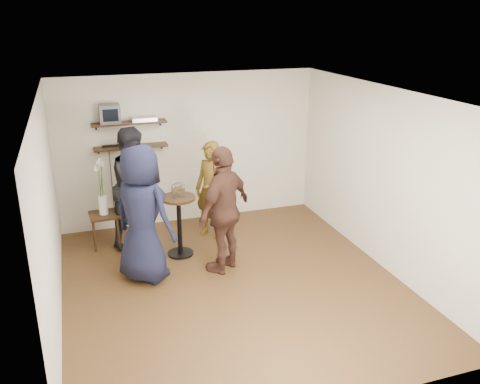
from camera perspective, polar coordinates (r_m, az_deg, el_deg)
name	(u,v)px	position (r m, az deg, el deg)	size (l,w,h in m)	color
room	(233,196)	(6.57, -0.82, -0.43)	(4.58, 5.08, 2.68)	#402514
shelf_upper	(129,123)	(8.47, -12.34, 7.59)	(1.20, 0.25, 0.04)	black
shelf_lower	(131,147)	(8.56, -12.15, 4.98)	(1.20, 0.25, 0.04)	black
crt_monitor	(110,114)	(8.42, -14.43, 8.52)	(0.32, 0.30, 0.30)	#59595B
dvd_deck	(144,119)	(8.49, -10.73, 8.06)	(0.40, 0.24, 0.06)	silver
radio	(132,143)	(8.55, -12.08, 5.43)	(0.22, 0.10, 0.10)	black
power_strip	(111,146)	(8.58, -14.24, 5.06)	(0.30, 0.05, 0.03)	black
side_table	(105,219)	(8.31, -14.97, -2.97)	(0.47, 0.47, 0.54)	black
vase_lilies	(102,196)	(8.17, -15.21, -0.43)	(0.19, 0.20, 0.96)	white
drinks_table	(179,218)	(7.73, -6.85, -2.90)	(0.52, 0.52, 0.95)	black
wine_glass_fl	(174,189)	(7.51, -7.46, 0.31)	(0.07, 0.07, 0.21)	silver
wine_glass_fr	(183,189)	(7.55, -6.44, 0.34)	(0.06, 0.06, 0.19)	silver
wine_glass_bl	(176,187)	(7.62, -7.17, 0.51)	(0.06, 0.06, 0.19)	silver
wine_glass_br	(179,187)	(7.57, -6.85, 0.54)	(0.07, 0.07, 0.22)	silver
person_plaid	(211,190)	(8.28, -3.26, 0.23)	(0.59, 0.39, 1.61)	#AC2E13
person_dark	(136,187)	(8.13, -11.63, 0.58)	(0.93, 0.72, 1.91)	black
person_navy	(142,214)	(6.99, -10.92, -2.48)	(0.94, 0.61, 1.93)	black
person_brown	(224,210)	(7.14, -1.76, -2.00)	(1.08, 0.45, 1.84)	#43251C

